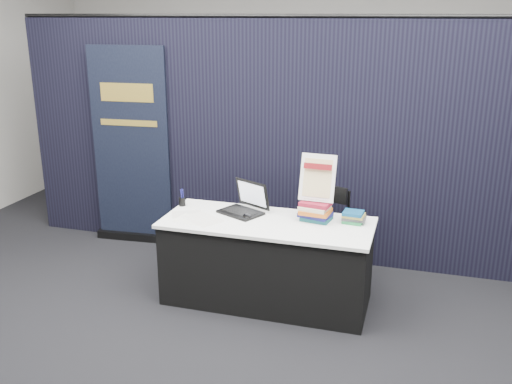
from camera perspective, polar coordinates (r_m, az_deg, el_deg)
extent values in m
plane|color=black|center=(4.73, -0.78, -13.75)|extent=(8.00, 8.00, 0.00)
cube|color=#B0ACA6|center=(7.97, 8.03, 12.31)|extent=(8.00, 0.02, 3.50)
cube|color=black|center=(5.72, 4.00, 4.84)|extent=(6.00, 0.08, 2.40)
cube|color=black|center=(5.02, 1.10, -7.10)|extent=(1.76, 0.71, 0.72)
cube|color=white|center=(4.88, 1.13, -3.09)|extent=(1.80, 0.75, 0.03)
cube|color=black|center=(5.05, -1.56, -2.06)|extent=(0.44, 0.39, 0.02)
cube|color=black|center=(5.12, -1.12, -0.16)|extent=(0.35, 0.22, 0.25)
cube|color=silver|center=(5.11, -1.15, -0.19)|extent=(0.30, 0.18, 0.20)
ellipsoid|color=black|center=(4.93, -0.89, -2.44)|extent=(0.12, 0.14, 0.04)
cube|color=silver|center=(5.07, -6.93, -2.22)|extent=(0.31, 0.28, 0.00)
cube|color=white|center=(4.93, -5.38, -2.72)|extent=(0.41, 0.38, 0.00)
cube|color=white|center=(4.93, -6.25, -2.77)|extent=(0.34, 0.26, 0.00)
cylinder|color=black|center=(5.29, -7.40, -0.97)|extent=(0.06, 0.06, 0.08)
cube|color=#154E52|center=(4.91, 5.98, -2.65)|extent=(0.27, 0.23, 0.03)
cube|color=navy|center=(4.90, 5.99, -2.28)|extent=(0.27, 0.23, 0.03)
cube|color=#C55E1B|center=(4.89, 6.00, -1.90)|extent=(0.27, 0.23, 0.03)
cube|color=beige|center=(4.88, 6.01, -1.53)|extent=(0.27, 0.23, 0.03)
cube|color=maroon|center=(4.86, 6.03, -1.15)|extent=(0.27, 0.23, 0.03)
cube|color=#217E43|center=(4.90, 9.63, -2.89)|extent=(0.19, 0.15, 0.03)
cube|color=#424346|center=(4.89, 9.64, -2.61)|extent=(0.19, 0.15, 0.03)
cube|color=tan|center=(4.89, 9.66, -2.32)|extent=(0.19, 0.15, 0.03)
cube|color=navy|center=(4.88, 9.67, -2.03)|extent=(0.19, 0.15, 0.03)
cube|color=black|center=(4.84, 6.00, -0.84)|extent=(0.20, 0.03, 0.01)
cylinder|color=black|center=(4.90, 5.31, 0.83)|extent=(0.02, 0.10, 0.29)
cylinder|color=black|center=(4.87, 7.17, 0.67)|extent=(0.02, 0.10, 0.29)
cube|color=white|center=(4.83, 6.18, 1.42)|extent=(0.31, 0.13, 0.39)
cube|color=beige|center=(4.82, 6.16, 1.40)|extent=(0.25, 0.10, 0.31)
cube|color=maroon|center=(4.79, 6.19, 2.55)|extent=(0.24, 0.03, 0.05)
cube|color=black|center=(6.58, -11.88, -4.36)|extent=(0.91, 0.16, 0.09)
cube|color=black|center=(6.29, -12.38, 4.40)|extent=(0.85, 0.09, 2.14)
cube|color=gold|center=(6.17, -12.82, 9.68)|extent=(0.59, 0.05, 0.19)
cube|color=gold|center=(6.22, -12.62, 6.76)|extent=(0.64, 0.05, 0.06)
cylinder|color=black|center=(5.29, 4.15, -7.47)|extent=(0.02, 0.02, 0.44)
cylinder|color=black|center=(5.23, 8.37, -7.93)|extent=(0.02, 0.02, 0.44)
cylinder|color=black|center=(5.64, 5.03, -5.85)|extent=(0.02, 0.02, 0.44)
cylinder|color=black|center=(5.59, 8.99, -6.26)|extent=(0.02, 0.02, 0.44)
cube|color=black|center=(5.34, 6.73, -4.52)|extent=(0.52, 0.52, 0.04)
cube|color=black|center=(5.40, 7.24, -0.10)|extent=(0.38, 0.16, 0.16)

